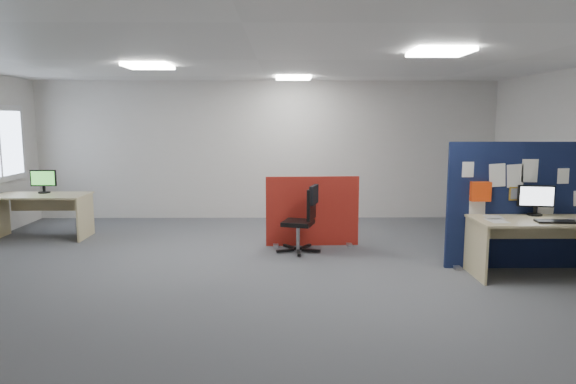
{
  "coord_description": "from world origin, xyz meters",
  "views": [
    {
      "loc": [
        0.32,
        -6.61,
        1.96
      ],
      "look_at": [
        0.39,
        0.14,
        1.0
      ],
      "focal_mm": 32.0,
      "sensor_mm": 36.0,
      "label": 1
    }
  ],
  "objects_px": {
    "office_chair": "(305,215)",
    "navy_divider": "(522,206)",
    "monitor_second": "(43,180)",
    "main_desk": "(544,232)",
    "red_divider": "(312,212)",
    "monitor_main": "(536,199)",
    "second_desk": "(42,205)"
  },
  "relations": [
    {
      "from": "monitor_main",
      "to": "monitor_second",
      "type": "distance_m",
      "value": 7.57
    },
    {
      "from": "office_chair",
      "to": "navy_divider",
      "type": "bearing_deg",
      "value": 0.8
    },
    {
      "from": "navy_divider",
      "to": "office_chair",
      "type": "xyz_separation_m",
      "value": [
        -2.82,
        0.81,
        -0.28
      ]
    },
    {
      "from": "monitor_main",
      "to": "office_chair",
      "type": "distance_m",
      "value": 3.1
    },
    {
      "from": "main_desk",
      "to": "monitor_main",
      "type": "distance_m",
      "value": 0.45
    },
    {
      "from": "monitor_main",
      "to": "monitor_second",
      "type": "xyz_separation_m",
      "value": [
        -7.27,
        2.1,
        -0.0
      ]
    },
    {
      "from": "navy_divider",
      "to": "main_desk",
      "type": "distance_m",
      "value": 0.47
    },
    {
      "from": "monitor_second",
      "to": "main_desk",
      "type": "bearing_deg",
      "value": -18.06
    },
    {
      "from": "main_desk",
      "to": "monitor_second",
      "type": "distance_m",
      "value": 7.65
    },
    {
      "from": "monitor_main",
      "to": "red_divider",
      "type": "relative_size",
      "value": 0.31
    },
    {
      "from": "monitor_main",
      "to": "monitor_second",
      "type": "height_order",
      "value": "monitor_main"
    },
    {
      "from": "red_divider",
      "to": "office_chair",
      "type": "xyz_separation_m",
      "value": [
        -0.14,
        -0.44,
        0.03
      ]
    },
    {
      "from": "navy_divider",
      "to": "second_desk",
      "type": "xyz_separation_m",
      "value": [
        -7.14,
        1.82,
        -0.29
      ]
    },
    {
      "from": "office_chair",
      "to": "monitor_second",
      "type": "bearing_deg",
      "value": -178.19
    },
    {
      "from": "red_divider",
      "to": "office_chair",
      "type": "bearing_deg",
      "value": -109.98
    },
    {
      "from": "red_divider",
      "to": "second_desk",
      "type": "xyz_separation_m",
      "value": [
        -4.46,
        0.58,
        0.02
      ]
    },
    {
      "from": "navy_divider",
      "to": "monitor_second",
      "type": "bearing_deg",
      "value": 164.58
    },
    {
      "from": "navy_divider",
      "to": "office_chair",
      "type": "distance_m",
      "value": 2.95
    },
    {
      "from": "navy_divider",
      "to": "monitor_second",
      "type": "height_order",
      "value": "navy_divider"
    },
    {
      "from": "main_desk",
      "to": "navy_divider",
      "type": "bearing_deg",
      "value": 108.62
    },
    {
      "from": "second_desk",
      "to": "monitor_second",
      "type": "distance_m",
      "value": 0.43
    },
    {
      "from": "second_desk",
      "to": "monitor_main",
      "type": "bearing_deg",
      "value": -15.04
    },
    {
      "from": "navy_divider",
      "to": "red_divider",
      "type": "xyz_separation_m",
      "value": [
        -2.69,
        1.25,
        -0.31
      ]
    },
    {
      "from": "red_divider",
      "to": "monitor_second",
      "type": "distance_m",
      "value": 4.55
    },
    {
      "from": "main_desk",
      "to": "red_divider",
      "type": "bearing_deg",
      "value": 150.27
    },
    {
      "from": "red_divider",
      "to": "monitor_second",
      "type": "xyz_separation_m",
      "value": [
        -4.48,
        0.73,
        0.41
      ]
    },
    {
      "from": "navy_divider",
      "to": "second_desk",
      "type": "relative_size",
      "value": 1.35
    },
    {
      "from": "office_chair",
      "to": "main_desk",
      "type": "bearing_deg",
      "value": -4.78
    },
    {
      "from": "navy_divider",
      "to": "main_desk",
      "type": "height_order",
      "value": "navy_divider"
    },
    {
      "from": "red_divider",
      "to": "office_chair",
      "type": "distance_m",
      "value": 0.46
    },
    {
      "from": "red_divider",
      "to": "monitor_second",
      "type": "relative_size",
      "value": 3.39
    },
    {
      "from": "red_divider",
      "to": "second_desk",
      "type": "bearing_deg",
      "value": 170.03
    }
  ]
}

